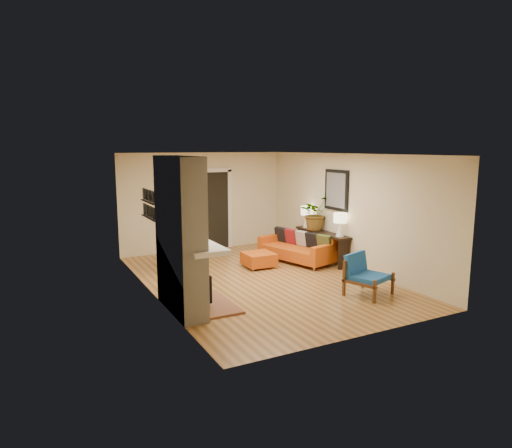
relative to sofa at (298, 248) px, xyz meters
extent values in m
plane|color=#BB8347|center=(-1.55, -0.97, -0.32)|extent=(6.50, 6.50, 0.00)
plane|color=white|center=(-1.55, -0.97, 2.28)|extent=(6.50, 6.50, 0.00)
plane|color=beige|center=(-1.55, 2.28, 0.98)|extent=(4.50, 0.00, 4.50)
plane|color=beige|center=(-1.55, -4.22, 0.98)|extent=(4.50, 0.00, 4.50)
plane|color=beige|center=(-3.80, -0.97, 0.98)|extent=(0.00, 6.50, 6.50)
plane|color=beige|center=(0.70, -0.97, 0.98)|extent=(0.00, 6.50, 6.50)
cube|color=black|center=(-1.30, 2.25, 0.73)|extent=(0.88, 0.06, 2.10)
cube|color=white|center=(-1.79, 2.24, 0.73)|extent=(0.10, 0.08, 2.18)
cube|color=white|center=(-0.81, 2.24, 0.73)|extent=(0.10, 0.08, 2.18)
cube|color=white|center=(-1.30, 2.24, 1.81)|extent=(1.08, 0.08, 0.10)
cube|color=black|center=(0.67, -0.57, 1.43)|extent=(0.04, 0.85, 0.95)
cube|color=slate|center=(0.65, -0.57, 1.43)|extent=(0.01, 0.70, 0.80)
cube|color=black|center=(-3.76, -0.62, 1.10)|extent=(0.06, 0.95, 0.02)
cube|color=black|center=(-3.76, -0.62, 1.40)|extent=(0.06, 0.95, 0.02)
cube|color=white|center=(-3.59, -1.97, 1.54)|extent=(0.42, 1.50, 1.48)
cube|color=white|center=(-3.59, -1.97, 0.24)|extent=(0.42, 1.50, 1.12)
cube|color=white|center=(-3.34, -1.97, 0.80)|extent=(0.60, 1.68, 0.08)
cube|color=black|center=(-3.37, -1.97, 0.13)|extent=(0.03, 0.72, 0.78)
cube|color=brown|center=(-3.08, -1.97, -0.30)|extent=(0.75, 1.30, 0.04)
cube|color=black|center=(-3.26, -1.97, 0.02)|extent=(0.30, 0.36, 0.48)
cylinder|color=black|center=(-3.26, -1.97, 0.46)|extent=(0.10, 0.10, 0.40)
cube|color=gold|center=(-3.36, -1.97, 1.43)|extent=(0.04, 0.95, 0.95)
cube|color=silver|center=(-3.34, -1.97, 1.43)|extent=(0.01, 0.82, 0.82)
cylinder|color=silver|center=(-0.15, -0.90, -0.28)|extent=(0.04, 0.04, 0.09)
cylinder|color=silver|center=(0.45, -0.73, -0.28)|extent=(0.04, 0.04, 0.09)
cylinder|color=silver|center=(-0.59, 0.70, -0.28)|extent=(0.04, 0.04, 0.09)
cylinder|color=silver|center=(0.01, 0.86, -0.28)|extent=(0.04, 0.04, 0.09)
cube|color=#C86D12|center=(-0.07, -0.02, -0.10)|extent=(1.28, 2.02, 0.27)
cube|color=#C86D12|center=(0.23, 0.07, 0.19)|extent=(0.68, 1.85, 0.31)
cube|color=#C86D12|center=(0.16, -0.84, 0.12)|extent=(0.82, 0.37, 0.18)
cube|color=#C86D12|center=(-0.30, 0.81, 0.12)|extent=(0.82, 0.37, 0.18)
cube|color=#455122|center=(0.30, -0.65, 0.23)|extent=(0.27, 0.39, 0.37)
cube|color=black|center=(0.21, -0.31, 0.23)|extent=(0.27, 0.39, 0.37)
cube|color=#ADABA7|center=(0.11, 0.03, 0.23)|extent=(0.27, 0.39, 0.37)
cube|color=maroon|center=(0.03, 0.33, 0.23)|extent=(0.27, 0.39, 0.37)
cube|color=black|center=(-0.07, 0.68, 0.23)|extent=(0.27, 0.39, 0.37)
cylinder|color=silver|center=(-1.39, -0.33, -0.30)|extent=(0.03, 0.03, 0.05)
cylinder|color=silver|center=(-0.85, -0.34, -0.30)|extent=(0.03, 0.03, 0.05)
cylinder|color=silver|center=(-1.38, 0.21, -0.30)|extent=(0.03, 0.03, 0.05)
cylinder|color=silver|center=(-0.84, 0.20, -0.30)|extent=(0.03, 0.03, 0.05)
cube|color=#C86D12|center=(-1.11, -0.06, -0.13)|extent=(0.68, 0.68, 0.28)
cube|color=brown|center=(-0.55, -2.91, -0.04)|extent=(0.28, 0.69, 0.05)
cube|color=brown|center=(-0.45, -3.20, -0.11)|extent=(0.06, 0.06, 0.42)
cube|color=brown|center=(-0.65, -2.61, 0.01)|extent=(0.06, 0.06, 0.67)
cube|color=brown|center=(0.10, -2.68, -0.04)|extent=(0.28, 0.69, 0.05)
cube|color=brown|center=(0.20, -2.98, -0.11)|extent=(0.06, 0.06, 0.42)
cube|color=brown|center=(-0.01, -2.38, 0.01)|extent=(0.06, 0.06, 0.67)
cube|color=#227DCD|center=(-0.23, -2.79, 0.02)|extent=(0.79, 0.77, 0.10)
cube|color=#227DCD|center=(-0.32, -2.52, 0.25)|extent=(0.65, 0.36, 0.39)
cube|color=brown|center=(-2.71, 0.58, 0.38)|extent=(0.84, 1.06, 0.04)
cylinder|color=brown|center=(-3.05, 0.23, 0.02)|extent=(0.05, 0.05, 0.69)
cylinder|color=brown|center=(-2.53, 0.12, 0.02)|extent=(0.05, 0.05, 0.69)
cylinder|color=brown|center=(-2.89, 1.03, 0.02)|extent=(0.05, 0.05, 0.69)
cylinder|color=brown|center=(-2.36, 0.92, 0.02)|extent=(0.05, 0.05, 0.69)
cube|color=brown|center=(-2.69, -0.06, 0.10)|extent=(0.47, 0.47, 0.04)
cube|color=brown|center=(-2.65, 0.13, 0.34)|extent=(0.40, 0.12, 0.44)
cylinder|color=brown|center=(-2.88, -0.19, -0.11)|extent=(0.04, 0.04, 0.42)
cylinder|color=brown|center=(-2.56, -0.25, -0.11)|extent=(0.04, 0.04, 0.42)
cylinder|color=brown|center=(-2.81, 0.13, -0.11)|extent=(0.04, 0.04, 0.42)
cylinder|color=brown|center=(-2.50, 0.07, -0.11)|extent=(0.04, 0.04, 0.42)
cube|color=brown|center=(-2.44, 1.15, 0.10)|extent=(0.47, 0.47, 0.04)
cube|color=brown|center=(-2.48, 0.97, 0.34)|extent=(0.40, 0.12, 0.44)
cylinder|color=brown|center=(-2.63, 1.03, -0.11)|extent=(0.04, 0.04, 0.42)
cylinder|color=brown|center=(-2.32, 0.96, -0.11)|extent=(0.04, 0.04, 0.42)
cylinder|color=brown|center=(-2.57, 1.35, -0.11)|extent=(0.04, 0.04, 0.42)
cylinder|color=brown|center=(-2.25, 1.28, -0.11)|extent=(0.04, 0.04, 0.42)
cube|color=black|center=(0.52, -0.26, 0.38)|extent=(0.34, 1.85, 0.05)
cube|color=black|center=(0.52, -1.11, 0.02)|extent=(0.30, 0.04, 0.68)
cube|color=black|center=(0.52, 0.59, 0.02)|extent=(0.30, 0.04, 0.68)
cone|color=white|center=(0.52, -0.93, 0.55)|extent=(0.18, 0.18, 0.30)
cylinder|color=white|center=(0.52, -0.93, 0.73)|extent=(0.03, 0.03, 0.06)
cylinder|color=#FFEABF|center=(0.52, -0.93, 0.83)|extent=(0.30, 0.30, 0.22)
cone|color=white|center=(0.52, 0.43, 0.55)|extent=(0.18, 0.18, 0.30)
cylinder|color=white|center=(0.52, 0.43, 0.73)|extent=(0.03, 0.03, 0.06)
cylinder|color=#FFEABF|center=(0.52, 0.43, 0.83)|extent=(0.30, 0.30, 0.22)
imported|color=#1E5919|center=(0.51, 0.05, 0.82)|extent=(0.91, 0.84, 0.83)
camera|label=1|loc=(-5.88, -9.12, 2.42)|focal=32.00mm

